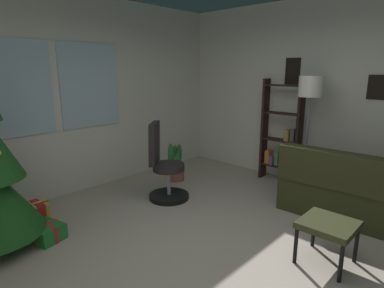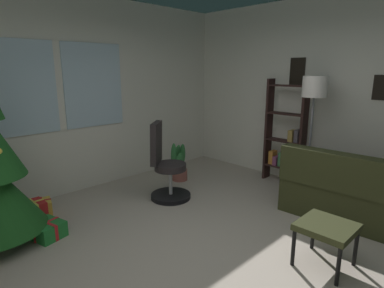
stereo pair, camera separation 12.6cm
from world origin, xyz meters
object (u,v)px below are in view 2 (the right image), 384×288
(footstool, at_px, (326,230))
(floor_lamp, at_px, (314,97))
(gift_box_gold, at_px, (42,208))
(potted_plant, at_px, (179,164))
(office_chair, at_px, (166,169))
(bookshelf, at_px, (286,138))
(gift_box_green, at_px, (47,230))
(gift_box_red, at_px, (34,213))

(footstool, distance_m, floor_lamp, 2.04)
(footstool, xyz_separation_m, gift_box_gold, (-1.48, 2.88, -0.26))
(potted_plant, bearing_deg, floor_lamp, -64.02)
(office_chair, distance_m, bookshelf, 1.97)
(gift_box_green, relative_size, floor_lamp, 0.24)
(footstool, xyz_separation_m, potted_plant, (0.62, 2.69, -0.10))
(gift_box_red, relative_size, office_chair, 0.26)
(gift_box_gold, xyz_separation_m, potted_plant, (2.11, -0.19, 0.16))
(potted_plant, bearing_deg, gift_box_green, -170.86)
(potted_plant, bearing_deg, office_chair, -145.06)
(footstool, height_order, potted_plant, potted_plant)
(bookshelf, height_order, floor_lamp, floor_lamp)
(gift_box_green, bearing_deg, floor_lamp, -24.39)
(gift_box_gold, height_order, potted_plant, potted_plant)
(office_chair, bearing_deg, gift_box_red, 162.75)
(gift_box_green, xyz_separation_m, bookshelf, (3.38, -0.90, 0.64))
(office_chair, distance_m, potted_plant, 0.79)
(potted_plant, bearing_deg, footstool, -103.04)
(footstool, distance_m, office_chair, 2.24)
(gift_box_gold, xyz_separation_m, office_chair, (1.47, -0.64, 0.32))
(footstool, height_order, bookshelf, bookshelf)
(office_chair, distance_m, floor_lamp, 2.24)
(gift_box_red, bearing_deg, bookshelf, -21.34)
(gift_box_gold, height_order, office_chair, office_chair)
(footstool, height_order, floor_lamp, floor_lamp)
(floor_lamp, bearing_deg, footstool, -148.72)
(gift_box_green, distance_m, gift_box_gold, 0.58)
(office_chair, bearing_deg, gift_box_green, 177.09)
(footstool, relative_size, gift_box_gold, 1.60)
(bookshelf, bearing_deg, footstool, -140.88)
(gift_box_green, xyz_separation_m, office_chair, (1.62, -0.08, 0.34))
(footstool, distance_m, gift_box_red, 3.19)
(gift_box_red, distance_m, gift_box_gold, 0.20)
(footstool, bearing_deg, office_chair, 90.41)
(potted_plant, bearing_deg, gift_box_gold, 174.74)
(gift_box_red, xyz_separation_m, bookshelf, (3.37, -1.32, 0.59))
(bookshelf, xyz_separation_m, potted_plant, (-1.13, 1.26, -0.46))
(gift_box_gold, distance_m, floor_lamp, 3.80)
(bookshelf, distance_m, potted_plant, 1.75)
(office_chair, height_order, potted_plant, office_chair)
(office_chair, xyz_separation_m, floor_lamp, (1.51, -1.33, 0.99))
(floor_lamp, bearing_deg, gift_box_green, 155.61)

